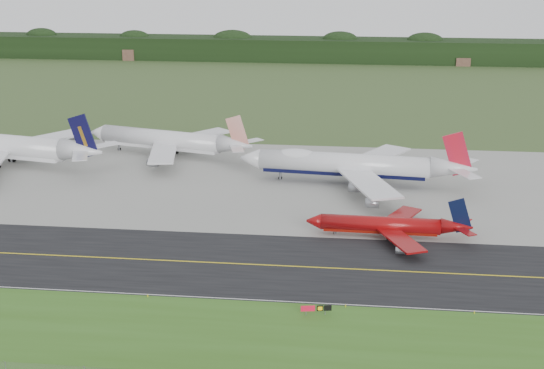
{
  "coord_description": "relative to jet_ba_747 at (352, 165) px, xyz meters",
  "views": [
    {
      "loc": [
        7.78,
        -140.36,
        60.15
      ],
      "look_at": [
        -10.72,
        22.0,
        8.44
      ],
      "focal_mm": 50.0,
      "sensor_mm": 36.0,
      "label": 1
    }
  ],
  "objects": [
    {
      "name": "apron",
      "position": [
        -7.1,
        -0.24,
        -5.31
      ],
      "size": [
        400.0,
        78.0,
        0.01
      ],
      "primitive_type": "cube",
      "color": "gray",
      "rests_on": "ground"
    },
    {
      "name": "grass_verge",
      "position": [
        -7.1,
        -86.24,
        -5.32
      ],
      "size": [
        400.0,
        30.0,
        0.01
      ],
      "primitive_type": "cube",
      "color": "#365E1B",
      "rests_on": "ground"
    },
    {
      "name": "jet_red_737",
      "position": [
        8.55,
        -37.25,
        -2.67
      ],
      "size": [
        35.52,
        29.03,
        9.61
      ],
      "color": "maroon",
      "rests_on": "ground"
    },
    {
      "name": "taxiway_edge_line",
      "position": [
        -7.1,
        -70.74,
        -5.29
      ],
      "size": [
        400.0,
        0.25,
        0.0
      ],
      "primitive_type": "cube",
      "color": "silver",
      "rests_on": "taxiway"
    },
    {
      "name": "jet_ba_747",
      "position": [
        0.0,
        0.0,
        0.0
      ],
      "size": [
        62.24,
        51.33,
        15.64
      ],
      "color": "silver",
      "rests_on": "ground"
    },
    {
      "name": "edge_marker_left",
      "position": [
        -35.42,
        -71.74,
        -5.07
      ],
      "size": [
        0.16,
        0.16,
        0.5
      ],
      "primitive_type": "cylinder",
      "color": "yellow",
      "rests_on": "ground"
    },
    {
      "name": "taxiway_sign",
      "position": [
        -5.03,
        -75.22,
        -4.09
      ],
      "size": [
        5.2,
        1.1,
        1.75
      ],
      "color": "slate",
      "rests_on": "ground"
    },
    {
      "name": "jet_navy_gold",
      "position": [
        -99.41,
        7.1,
        0.2
      ],
      "size": [
        64.89,
        55.73,
        16.82
      ],
      "color": "silver",
      "rests_on": "ground"
    },
    {
      "name": "edge_marker_center",
      "position": [
        -0.08,
        -71.74,
        -5.07
      ],
      "size": [
        0.16,
        0.16,
        0.5
      ],
      "primitive_type": "cylinder",
      "color": "yellow",
      "rests_on": "ground"
    },
    {
      "name": "ground",
      "position": [
        -7.1,
        -51.24,
        -5.32
      ],
      "size": [
        600.0,
        600.0,
        0.0
      ],
      "primitive_type": "plane",
      "color": "#345126",
      "rests_on": "ground"
    },
    {
      "name": "edge_marker_right",
      "position": [
        21.88,
        -71.74,
        -5.07
      ],
      "size": [
        0.16,
        0.16,
        0.5
      ],
      "primitive_type": "cylinder",
      "color": "yellow",
      "rests_on": "ground"
    },
    {
      "name": "horizon_treeline",
      "position": [
        -7.1,
        222.53,
        0.15
      ],
      "size": [
        700.0,
        25.0,
        12.0
      ],
      "color": "black",
      "rests_on": "ground"
    },
    {
      "name": "taxiway_centreline",
      "position": [
        -7.1,
        -55.24,
        -5.29
      ],
      "size": [
        400.0,
        0.4,
        0.0
      ],
      "primitive_type": "cube",
      "color": "yellow",
      "rests_on": "taxiway"
    },
    {
      "name": "taxiway",
      "position": [
        -7.1,
        -55.24,
        -5.31
      ],
      "size": [
        400.0,
        32.0,
        0.02
      ],
      "primitive_type": "cube",
      "color": "black",
      "rests_on": "ground"
    },
    {
      "name": "jet_star_tail",
      "position": [
        -54.37,
        22.02,
        -0.57
      ],
      "size": [
        53.39,
        43.77,
        14.24
      ],
      "color": "silver",
      "rests_on": "ground"
    }
  ]
}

